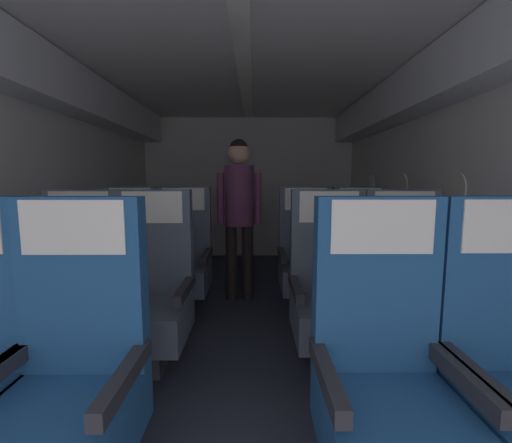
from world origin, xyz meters
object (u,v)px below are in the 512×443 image
Objects in this scene: seat_a_left_aisle at (69,383)px; seat_b_right_window at (330,294)px; seat_c_left_aisle at (183,260)px; seat_c_right_window at (306,260)px; seat_b_right_aisle at (406,295)px; flight_attendant at (239,203)px; seat_b_left_aisle at (151,295)px; seat_c_left_window at (129,260)px; seat_a_right_window at (386,381)px; seat_b_left_window at (77,294)px; seat_c_right_aisle at (361,260)px.

seat_a_left_aisle is 1.48m from seat_b_right_window.
seat_c_right_window is at bearing 1.25° from seat_c_left_aisle.
seat_c_left_aisle is 1.11m from seat_c_right_window.
flight_attendant is (-1.10, 1.23, 0.49)m from seat_b_right_aisle.
seat_c_left_window is at bearing 116.92° from seat_b_left_aisle.
seat_c_left_window is (-0.48, 0.95, 0.00)m from seat_b_left_aisle.
seat_a_right_window is at bearing 86.36° from flight_attendant.
flight_attendant reaches higher than seat_c_left_window.
seat_a_right_window and seat_c_left_aisle have the same top height.
seat_b_right_window is (1.14, 0.94, 0.00)m from seat_a_left_aisle.
seat_b_left_window is 1.84m from seat_c_right_window.
seat_b_left_window is at bearing 179.62° from seat_b_right_aisle.
seat_a_right_window and seat_b_left_aisle have the same top height.
seat_a_left_aisle is 2.18m from seat_c_right_window.
seat_b_right_window is 1.85m from seat_c_left_window.
seat_c_left_aisle is (-1.59, 0.92, 0.00)m from seat_b_right_aisle.
seat_a_right_window is 1.90m from seat_c_right_aisle.
flight_attendant reaches higher than seat_b_right_window.
flight_attendant is at bearing 32.27° from seat_c_left_aisle.
seat_a_right_window is 1.00× the size of seat_c_right_aisle.
seat_b_left_aisle is 1.00× the size of seat_c_right_window.
seat_a_right_window is 2.45m from seat_c_left_window.
seat_c_left_aisle is at bearing 179.93° from seat_c_right_aisle.
seat_b_left_aisle is at bearing -90.25° from seat_c_left_aisle.
flight_attendant is (0.49, 0.31, 0.49)m from seat_c_left_aisle.
seat_b_right_window is 1.00× the size of seat_c_right_window.
seat_b_left_window and seat_b_right_aisle have the same top height.
seat_a_right_window is 1.00× the size of seat_b_right_window.
seat_c_left_window is at bearing 177.00° from seat_c_left_aisle.
seat_c_left_window is 0.49m from seat_c_left_aisle.
seat_b_left_aisle is 1.07m from seat_c_left_window.
flight_attendant is at bearing 164.15° from seat_c_right_aisle.
seat_b_right_aisle is at bearing -2.26° from seat_b_right_window.
seat_c_right_window is (1.11, 0.95, 0.00)m from seat_b_left_aisle.
seat_b_left_aisle is at bearing -2.52° from seat_b_left_window.
seat_a_right_window is at bearing -39.25° from seat_b_left_aisle.
seat_b_left_window is at bearing 177.48° from seat_b_left_aisle.
seat_c_left_window is at bearing 90.60° from seat_b_left_window.
seat_c_right_aisle is 0.49m from seat_c_right_window.
seat_b_right_window is 1.00× the size of seat_c_right_aisle.
seat_b_left_window is 1.63m from flight_attendant.
seat_c_right_aisle is (0.48, 0.90, 0.00)m from seat_b_right_window.
flight_attendant is at bearing 68.08° from seat_b_left_aisle.
seat_b_right_aisle is at bearing 0.26° from seat_b_left_aisle.
seat_b_left_aisle is 1.12m from seat_b_right_window.
seat_c_left_aisle is (0.48, 0.90, 0.00)m from seat_b_left_window.
seat_a_left_aisle is 1.00× the size of seat_b_right_window.
seat_b_right_window is 1.43m from seat_c_left_aisle.
seat_b_left_aisle is at bearing -178.68° from seat_b_right_window.
seat_b_right_window and seat_c_left_window have the same top height.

